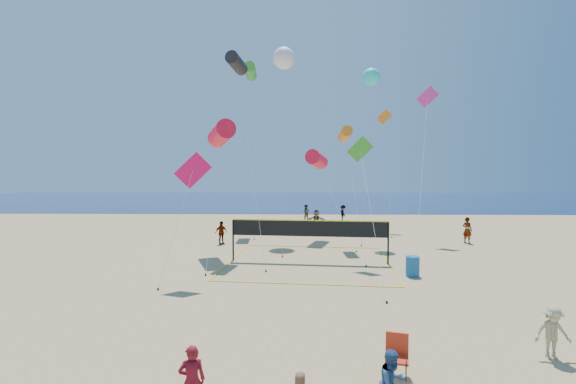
{
  "coord_description": "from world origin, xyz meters",
  "views": [
    {
      "loc": [
        -0.69,
        -9.92,
        5.21
      ],
      "look_at": [
        -0.96,
        2.0,
        4.58
      ],
      "focal_mm": 24.0,
      "sensor_mm": 36.0,
      "label": 1
    }
  ],
  "objects_px": {
    "camp_chair": "(397,352)",
    "volleyball_net": "(309,233)",
    "trash_barrel": "(413,266)",
    "woman": "(192,381)"
  },
  "relations": [
    {
      "from": "camp_chair",
      "to": "volleyball_net",
      "type": "relative_size",
      "value": 0.12
    },
    {
      "from": "trash_barrel",
      "to": "volleyball_net",
      "type": "relative_size",
      "value": 0.1
    },
    {
      "from": "camp_chair",
      "to": "volleyball_net",
      "type": "height_order",
      "value": "volleyball_net"
    },
    {
      "from": "camp_chair",
      "to": "trash_barrel",
      "type": "relative_size",
      "value": 1.18
    },
    {
      "from": "camp_chair",
      "to": "volleyball_net",
      "type": "distance_m",
      "value": 12.54
    },
    {
      "from": "woman",
      "to": "trash_barrel",
      "type": "xyz_separation_m",
      "value": [
        8.01,
        11.24,
        -0.28
      ]
    },
    {
      "from": "woman",
      "to": "camp_chair",
      "type": "height_order",
      "value": "woman"
    },
    {
      "from": "woman",
      "to": "trash_barrel",
      "type": "relative_size",
      "value": 1.56
    },
    {
      "from": "trash_barrel",
      "to": "volleyball_net",
      "type": "bearing_deg",
      "value": 150.36
    },
    {
      "from": "woman",
      "to": "trash_barrel",
      "type": "distance_m",
      "value": 13.81
    }
  ]
}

